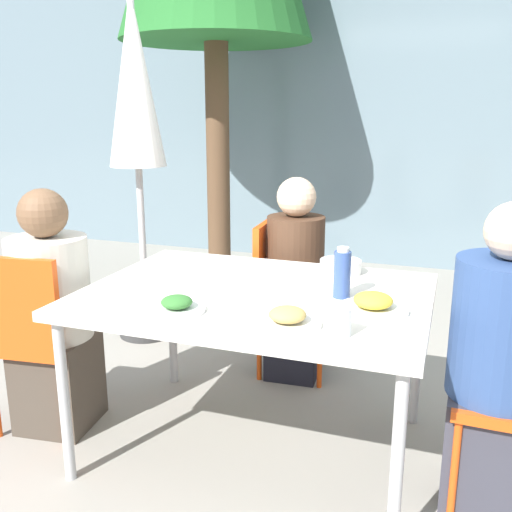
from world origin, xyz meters
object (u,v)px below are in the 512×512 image
chair_far (283,285)px  drinking_cup (339,321)px  chair_right (512,372)px  bottle (342,274)px  salad_bowl (340,267)px  closed_umbrella (135,95)px  person_right (499,370)px  person_left (53,319)px  chair_left (33,329)px  person_far (295,284)px

chair_far → drinking_cup: (0.55, -1.18, 0.28)m
chair_right → bottle: bottle is taller
bottle → salad_bowl: size_ratio=1.09×
chair_right → bottle: (-0.66, -0.01, 0.33)m
chair_right → closed_umbrella: closed_umbrella is taller
bottle → closed_umbrella: bearing=146.5°
chair_right → person_right: bearing=58.1°
chair_right → closed_umbrella: bearing=-22.6°
person_left → salad_bowl: 1.35m
chair_right → closed_umbrella: 2.59m
closed_umbrella → drinking_cup: bearing=-41.6°
person_left → drinking_cup: 1.42m
person_right → chair_far: person_right is taller
bottle → salad_bowl: bearing=101.9°
person_left → salad_bowl: size_ratio=6.00×
person_left → person_right: bearing=-4.3°
chair_left → chair_far: same height
closed_umbrella → drinking_cup: (1.56, -1.39, -0.77)m
chair_far → closed_umbrella: closed_umbrella is taller
chair_far → salad_bowl: size_ratio=4.58×
person_left → chair_far: bearing=41.4°
person_left → bottle: person_left is taller
chair_far → bottle: size_ratio=4.19×
person_left → chair_right: bearing=-2.0°
chair_left → person_left: 0.10m
person_left → salad_bowl: bearing=15.0°
person_right → closed_umbrella: closed_umbrella is taller
person_right → drinking_cup: 0.68m
chair_left → drinking_cup: chair_left is taller
person_far → closed_umbrella: size_ratio=0.52×
person_far → chair_right: bearing=52.4°
chair_right → chair_far: (-1.13, 0.77, 0.00)m
person_left → person_far: size_ratio=1.01×
person_left → drinking_cup: person_left is taller
chair_far → closed_umbrella: bearing=-104.9°
bottle → chair_left: bearing=-170.1°
chair_left → bottle: bottle is taller
chair_far → person_far: (0.08, -0.05, 0.03)m
person_right → chair_far: (-1.08, 0.84, -0.03)m
person_left → chair_far: person_left is taller
chair_right → person_far: size_ratio=0.77×
closed_umbrella → salad_bowl: 1.75m
chair_left → chair_right: same height
chair_far → closed_umbrella: size_ratio=0.40×
chair_left → salad_bowl: size_ratio=4.58×
chair_left → person_right: bearing=-1.8°
person_far → drinking_cup: 1.25m
chair_right → bottle: 0.73m
chair_left → person_right: person_right is taller
chair_far → person_left: bearing=-45.0°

